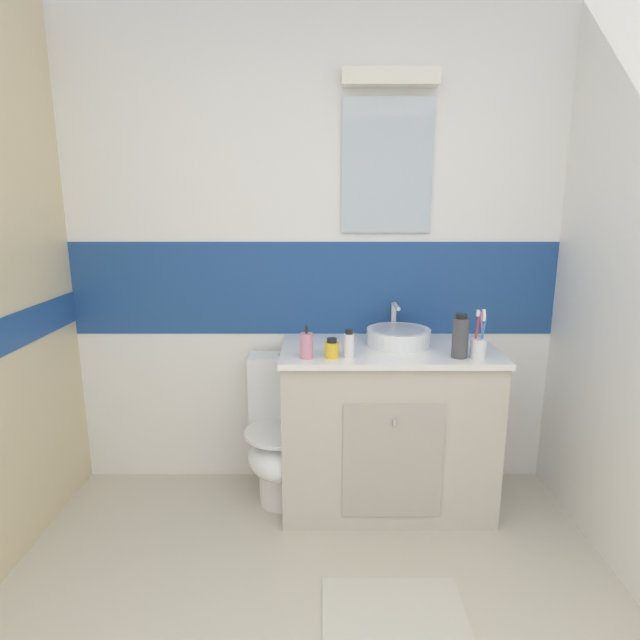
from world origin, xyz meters
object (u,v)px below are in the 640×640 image
Objects in this scene: toothbrush_cup at (481,346)px; mouthwash_bottle at (462,337)px; sink_basin at (400,336)px; lotion_bottle_short at (351,344)px; soap_dispenser at (308,345)px; toilet at (284,435)px; hair_gel_jar at (334,349)px.

mouthwash_bottle is at bearing 174.29° from toothbrush_cup.
sink_basin is 0.34m from lotion_bottle_short.
sink_basin is at bearing 26.27° from soap_dispenser.
mouthwash_bottle is (0.85, -0.20, 0.59)m from toilet.
sink_basin is at bearing 32.61° from hair_gel_jar.
toothbrush_cup is at bearing -5.71° from mouthwash_bottle.
lotion_bottle_short is (-0.26, -0.21, 0.01)m from sink_basin.
toilet is 3.36× the size of toothbrush_cup.
mouthwash_bottle is at bearing -40.40° from sink_basin.
mouthwash_bottle reaches higher than soap_dispenser.
toothbrush_cup is 2.49× the size of hair_gel_jar.
soap_dispenser is at bearing -57.38° from toilet.
sink_basin is 0.40m from hair_gel_jar.
toilet is at bearing -178.99° from sink_basin.
lotion_bottle_short is (-0.60, 0.01, 0.00)m from toothbrush_cup.
toothbrush_cup is 0.68m from hair_gel_jar.
toilet is at bearing 149.17° from lotion_bottle_short.
sink_basin reaches higher than hair_gel_jar.
toothbrush_cup is (0.93, -0.21, 0.55)m from toilet.
soap_dispenser is 0.20m from lotion_bottle_short.
toilet is at bearing 140.90° from hair_gel_jar.
lotion_bottle_short is at bearing -30.83° from toilet.
soap_dispenser is (-0.80, -0.00, 0.00)m from toothbrush_cup.
mouthwash_bottle is 2.23× the size of hair_gel_jar.
soap_dispenser reaches higher than toilet.
hair_gel_jar is at bearing 3.95° from soap_dispenser.
hair_gel_jar is at bearing 179.52° from toothbrush_cup.
hair_gel_jar is (0.26, -0.21, 0.53)m from toilet.
sink_basin is 1.58× the size of toothbrush_cup.
mouthwash_bottle is (-0.09, 0.01, 0.04)m from toothbrush_cup.
soap_dispenser is 0.71m from mouthwash_bottle.
toilet is 0.63m from hair_gel_jar.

